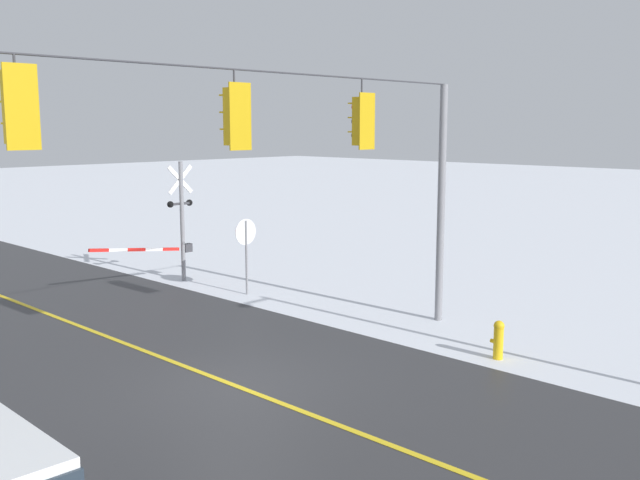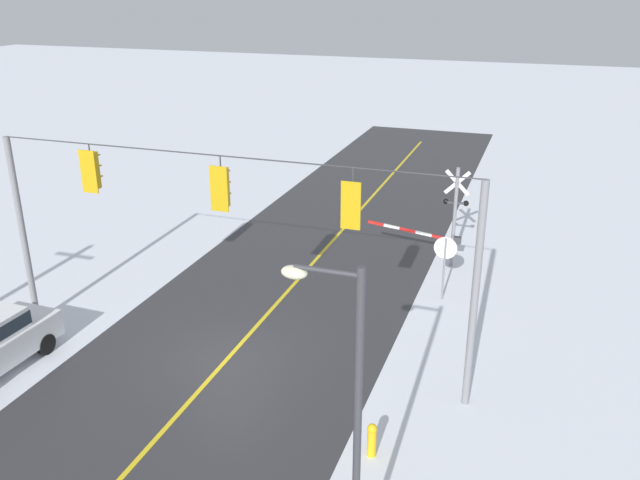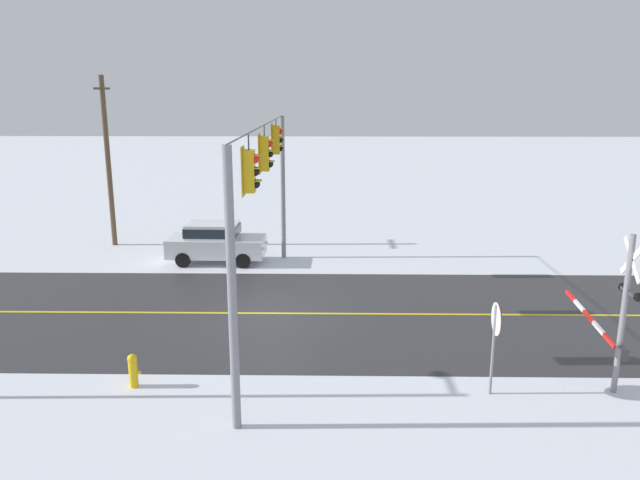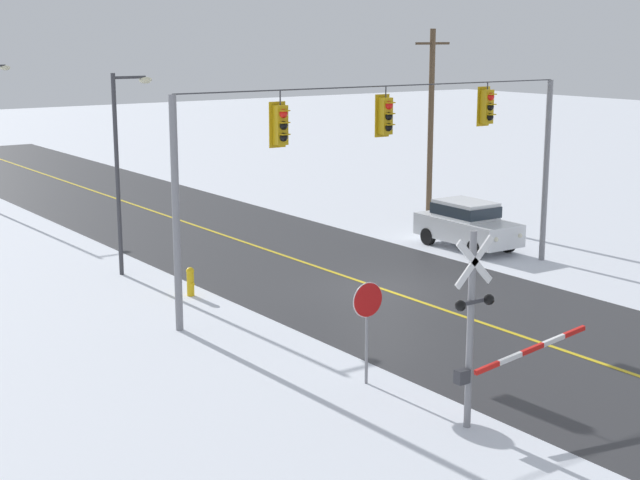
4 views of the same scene
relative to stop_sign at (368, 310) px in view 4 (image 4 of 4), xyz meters
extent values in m
plane|color=silver|center=(5.39, 6.01, -1.71)|extent=(160.00, 160.00, 0.00)
cube|color=#303033|center=(5.39, 12.01, -1.71)|extent=(9.00, 80.00, 0.01)
cube|color=gold|center=(5.39, 12.01, -1.70)|extent=(0.14, 72.00, 0.01)
cylinder|color=gray|center=(-1.61, 6.01, 1.39)|extent=(0.20, 0.20, 6.20)
cylinder|color=gray|center=(12.39, 6.01, 1.39)|extent=(0.20, 0.20, 6.20)
cylinder|color=#38383D|center=(5.39, 6.01, 4.49)|extent=(14.00, 0.04, 0.04)
cylinder|color=#38383D|center=(1.62, 6.01, 4.28)|extent=(0.04, 0.04, 0.41)
cube|color=#C6990F|center=(1.62, 6.01, 3.54)|extent=(0.34, 0.28, 1.08)
cube|color=#C6990F|center=(1.62, 6.17, 3.54)|extent=(0.52, 0.03, 1.26)
sphere|color=red|center=(1.62, 5.86, 3.86)|extent=(0.24, 0.24, 0.24)
cube|color=#C6990F|center=(1.62, 5.79, 3.94)|extent=(0.26, 0.16, 0.03)
sphere|color=black|center=(1.62, 5.86, 3.54)|extent=(0.24, 0.24, 0.24)
cube|color=#C6990F|center=(1.62, 5.79, 3.62)|extent=(0.26, 0.16, 0.03)
sphere|color=black|center=(1.62, 5.86, 3.22)|extent=(0.24, 0.24, 0.24)
cube|color=#C6990F|center=(1.62, 5.79, 3.30)|extent=(0.26, 0.16, 0.03)
cylinder|color=#38383D|center=(5.31, 6.01, 4.32)|extent=(0.04, 0.04, 0.33)
cube|color=#C6990F|center=(5.31, 6.01, 3.61)|extent=(0.34, 0.28, 1.08)
cube|color=#C6990F|center=(5.31, 6.17, 3.61)|extent=(0.52, 0.03, 1.26)
sphere|color=red|center=(5.31, 5.86, 3.93)|extent=(0.24, 0.24, 0.24)
cube|color=#C6990F|center=(5.31, 5.79, 4.02)|extent=(0.26, 0.16, 0.03)
sphere|color=black|center=(5.31, 5.86, 3.61)|extent=(0.24, 0.24, 0.24)
cube|color=#C6990F|center=(5.31, 5.79, 3.70)|extent=(0.26, 0.16, 0.03)
sphere|color=black|center=(5.31, 5.86, 3.29)|extent=(0.24, 0.24, 0.24)
cube|color=#C6990F|center=(5.31, 5.79, 3.38)|extent=(0.26, 0.16, 0.03)
cylinder|color=#38383D|center=(9.46, 6.01, 4.37)|extent=(0.04, 0.04, 0.23)
cube|color=#C6990F|center=(9.46, 6.01, 3.71)|extent=(0.34, 0.28, 1.08)
cube|color=#C6990F|center=(9.46, 6.17, 3.71)|extent=(0.52, 0.03, 1.26)
sphere|color=red|center=(9.46, 5.86, 4.03)|extent=(0.24, 0.24, 0.24)
cube|color=#C6990F|center=(9.46, 5.79, 4.12)|extent=(0.26, 0.16, 0.03)
sphere|color=black|center=(9.46, 5.86, 3.71)|extent=(0.24, 0.24, 0.24)
cube|color=#C6990F|center=(9.46, 5.79, 3.80)|extent=(0.26, 0.16, 0.03)
sphere|color=black|center=(9.46, 5.86, 3.39)|extent=(0.24, 0.24, 0.24)
cube|color=#C6990F|center=(9.46, 5.79, 3.48)|extent=(0.26, 0.16, 0.03)
cylinder|color=gray|center=(0.00, 0.02, -0.56)|extent=(0.07, 0.07, 2.30)
cylinder|color=#B71414|center=(0.00, -0.02, 0.24)|extent=(0.76, 0.03, 0.76)
cylinder|color=white|center=(0.00, 0.00, 0.24)|extent=(0.80, 0.02, 0.80)
cylinder|color=gray|center=(0.15, -3.06, 0.29)|extent=(0.14, 0.14, 4.00)
cube|color=white|center=(0.15, -3.11, 1.69)|extent=(0.98, 0.04, 0.98)
cube|color=white|center=(0.15, -3.11, 1.69)|extent=(0.98, 0.04, 0.98)
cube|color=#38383D|center=(0.15, -3.10, 0.89)|extent=(0.80, 0.06, 0.08)
sphere|color=black|center=(-0.23, -3.16, 0.89)|extent=(0.22, 0.22, 0.22)
sphere|color=black|center=(0.53, -3.16, 0.89)|extent=(0.22, 0.22, 0.22)
cube|color=red|center=(0.65, -3.06, -0.58)|extent=(0.66, 0.08, 0.17)
cube|color=white|center=(1.30, -3.06, -0.51)|extent=(0.66, 0.08, 0.17)
cube|color=red|center=(1.95, -3.06, -0.44)|extent=(0.66, 0.08, 0.17)
cube|color=white|center=(2.59, -3.06, -0.37)|extent=(0.66, 0.08, 0.17)
cube|color=red|center=(3.24, -3.06, -0.29)|extent=(0.66, 0.08, 0.17)
cube|color=#38383D|center=(-0.03, -3.06, -0.61)|extent=(0.28, 0.20, 0.28)
cube|color=white|center=(11.54, 8.84, -0.99)|extent=(1.86, 4.14, 0.80)
cube|color=white|center=(11.55, 8.99, -0.29)|extent=(1.55, 2.17, 0.64)
cube|color=#232D38|center=(11.55, 8.99, -0.29)|extent=(1.59, 2.25, 0.40)
sphere|color=#EFEACC|center=(12.06, 6.75, -0.94)|extent=(0.16, 0.16, 0.16)
sphere|color=#EFEACC|center=(10.92, 6.78, -0.94)|extent=(0.16, 0.16, 0.16)
cylinder|color=black|center=(12.31, 7.55, -1.39)|extent=(0.24, 0.65, 0.64)
cylinder|color=black|center=(10.71, 7.59, -1.39)|extent=(0.24, 0.65, 0.64)
cylinder|color=black|center=(12.37, 10.09, -1.39)|extent=(0.24, 0.65, 0.64)
cylinder|color=black|center=(10.78, 10.13, -1.39)|extent=(0.24, 0.65, 0.64)
cylinder|color=#38383D|center=(-0.41, 12.51, 1.54)|extent=(0.14, 0.14, 6.50)
cylinder|color=#38383D|center=(0.14, 12.51, 4.64)|extent=(1.10, 0.09, 0.09)
ellipsoid|color=beige|center=(0.69, 12.51, 4.54)|extent=(0.44, 0.28, 0.22)
ellipsoid|color=beige|center=(0.69, 26.91, 4.54)|extent=(0.44, 0.28, 0.22)
cylinder|color=gold|center=(0.21, 8.88, -1.36)|extent=(0.22, 0.22, 0.70)
sphere|color=gold|center=(0.21, 8.88, -0.95)|extent=(0.24, 0.24, 0.24)
cylinder|color=gold|center=(0.21, 8.74, -1.33)|extent=(0.09, 0.10, 0.09)
cylinder|color=brown|center=(14.53, 14.34, 2.25)|extent=(0.24, 0.24, 7.92)
cube|color=#4C3A28|center=(14.53, 14.34, 5.61)|extent=(1.80, 0.10, 0.10)
camera|label=1|loc=(14.22, 16.80, 3.44)|focal=40.71mm
camera|label=2|loc=(-2.84, 21.51, 8.87)|focal=37.52mm
camera|label=3|loc=(-13.58, 3.98, 5.52)|focal=33.98mm
camera|label=4|loc=(-12.51, -15.95, 5.94)|focal=53.53mm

